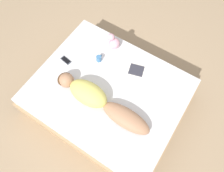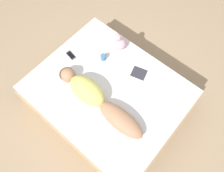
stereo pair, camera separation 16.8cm
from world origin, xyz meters
name	(u,v)px [view 1 (the left image)]	position (x,y,z in m)	size (l,w,h in m)	color
ground_plane	(108,103)	(0.00, 0.00, 0.00)	(12.00, 12.00, 0.00)	#9E8466
bed	(108,97)	(0.00, 0.00, 0.23)	(1.65, 2.00, 0.46)	tan
person	(97,99)	(-0.22, 0.01, 0.57)	(0.30, 1.34, 0.24)	#A37556
open_magazine	(134,78)	(0.33, -0.20, 0.47)	(0.59, 0.42, 0.01)	silver
coffee_mug	(99,58)	(0.31, 0.36, 0.51)	(0.11, 0.07, 0.09)	teal
cell_phone	(66,60)	(0.05, 0.74, 0.47)	(0.09, 0.17, 0.01)	#333842
plush_toy	(113,42)	(0.62, 0.32, 0.56)	(0.17, 0.18, 0.22)	#DB9EB2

